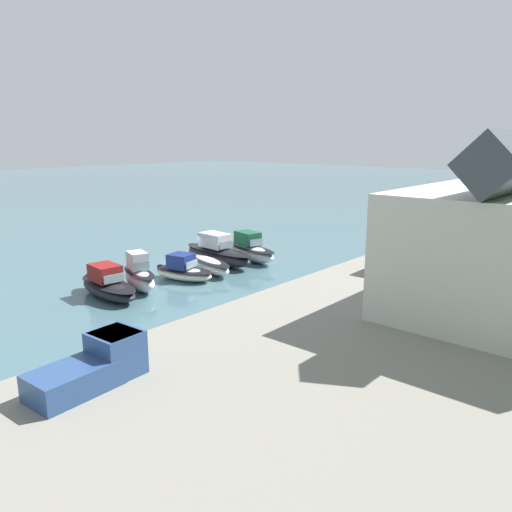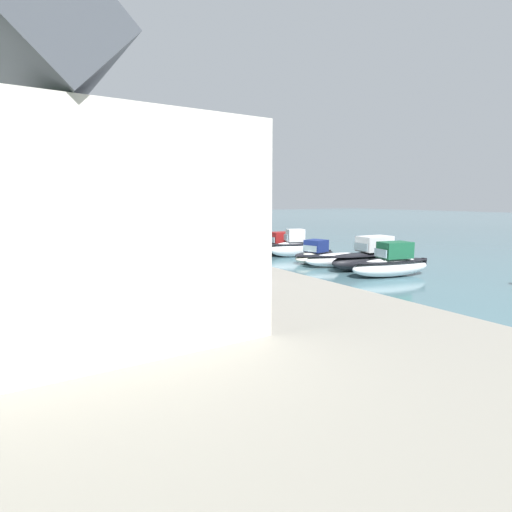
{
  "view_description": "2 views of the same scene",
  "coord_description": "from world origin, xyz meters",
  "px_view_note": "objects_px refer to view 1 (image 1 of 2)",
  "views": [
    {
      "loc": [
        30.65,
        34.95,
        11.35
      ],
      "look_at": [
        0.91,
        9.05,
        2.06
      ],
      "focal_mm": 35.0,
      "sensor_mm": 36.0,
      "label": 1
    },
    {
      "loc": [
        -24.39,
        29.53,
        6.08
      ],
      "look_at": [
        2.75,
        12.31,
        1.45
      ],
      "focal_mm": 28.0,
      "sensor_mm": 36.0,
      "label": 2
    }
  ],
  "objects_px": {
    "moored_boat_2": "(208,264)",
    "pickup_truck_0": "(97,364)",
    "mooring_buoy_0": "(258,239)",
    "moored_boat_4": "(139,276)",
    "moored_boat_0": "(249,250)",
    "moored_boat_3": "(183,271)",
    "moored_boat_5": "(108,286)",
    "moored_boat_1": "(218,253)",
    "parked_car_1": "(388,259)"
  },
  "relations": [
    {
      "from": "moored_boat_2",
      "to": "pickup_truck_0",
      "type": "xyz_separation_m",
      "value": [
        19.17,
        13.67,
        1.7
      ]
    },
    {
      "from": "moored_boat_2",
      "to": "mooring_buoy_0",
      "type": "relative_size",
      "value": 9.62
    },
    {
      "from": "moored_boat_4",
      "to": "moored_boat_0",
      "type": "bearing_deg",
      "value": -162.44
    },
    {
      "from": "moored_boat_3",
      "to": "moored_boat_5",
      "type": "distance_m",
      "value": 6.75
    },
    {
      "from": "moored_boat_1",
      "to": "moored_boat_2",
      "type": "relative_size",
      "value": 1.18
    },
    {
      "from": "moored_boat_0",
      "to": "moored_boat_3",
      "type": "xyz_separation_m",
      "value": [
        8.64,
        0.42,
        -0.24
      ]
    },
    {
      "from": "moored_boat_1",
      "to": "moored_boat_4",
      "type": "relative_size",
      "value": 1.59
    },
    {
      "from": "pickup_truck_0",
      "to": "parked_car_1",
      "type": "bearing_deg",
      "value": 84.84
    },
    {
      "from": "parked_car_1",
      "to": "mooring_buoy_0",
      "type": "relative_size",
      "value": 5.62
    },
    {
      "from": "moored_boat_1",
      "to": "moored_boat_2",
      "type": "xyz_separation_m",
      "value": [
        2.44,
        1.2,
        -0.4
      ]
    },
    {
      "from": "moored_boat_1",
      "to": "moored_boat_4",
      "type": "xyz_separation_m",
      "value": [
        9.57,
        1.1,
        0.02
      ]
    },
    {
      "from": "moored_boat_5",
      "to": "mooring_buoy_0",
      "type": "xyz_separation_m",
      "value": [
        -22.37,
        -4.83,
        -0.49
      ]
    },
    {
      "from": "moored_boat_4",
      "to": "parked_car_1",
      "type": "distance_m",
      "value": 19.11
    },
    {
      "from": "moored_boat_3",
      "to": "moored_boat_4",
      "type": "distance_m",
      "value": 4.07
    },
    {
      "from": "moored_boat_3",
      "to": "pickup_truck_0",
      "type": "xyz_separation_m",
      "value": [
        16.06,
        13.26,
        1.6
      ]
    },
    {
      "from": "moored_boat_2",
      "to": "moored_boat_3",
      "type": "bearing_deg",
      "value": 23.32
    },
    {
      "from": "pickup_truck_0",
      "to": "mooring_buoy_0",
      "type": "height_order",
      "value": "pickup_truck_0"
    },
    {
      "from": "moored_boat_3",
      "to": "moored_boat_4",
      "type": "height_order",
      "value": "moored_boat_4"
    },
    {
      "from": "moored_boat_1",
      "to": "moored_boat_5",
      "type": "height_order",
      "value": "moored_boat_1"
    },
    {
      "from": "moored_boat_4",
      "to": "mooring_buoy_0",
      "type": "xyz_separation_m",
      "value": [
        -19.67,
        -4.95,
        -0.7
      ]
    },
    {
      "from": "moored_boat_0",
      "to": "pickup_truck_0",
      "type": "bearing_deg",
      "value": 41.08
    },
    {
      "from": "moored_boat_1",
      "to": "moored_boat_3",
      "type": "distance_m",
      "value": 5.79
    },
    {
      "from": "pickup_truck_0",
      "to": "mooring_buoy_0",
      "type": "distance_m",
      "value": 36.88
    },
    {
      "from": "moored_boat_2",
      "to": "moored_boat_1",
      "type": "bearing_deg",
      "value": -137.9
    },
    {
      "from": "parked_car_1",
      "to": "moored_boat_1",
      "type": "bearing_deg",
      "value": -171.65
    },
    {
      "from": "moored_boat_5",
      "to": "pickup_truck_0",
      "type": "bearing_deg",
      "value": 61.8
    },
    {
      "from": "moored_boat_4",
      "to": "parked_car_1",
      "type": "relative_size",
      "value": 1.27
    },
    {
      "from": "moored_boat_5",
      "to": "pickup_truck_0",
      "type": "relative_size",
      "value": 1.45
    },
    {
      "from": "moored_boat_0",
      "to": "mooring_buoy_0",
      "type": "xyz_separation_m",
      "value": [
        -7.01,
        -5.03,
        -0.62
      ]
    },
    {
      "from": "moored_boat_0",
      "to": "parked_car_1",
      "type": "distance_m",
      "value": 14.49
    },
    {
      "from": "moored_boat_0",
      "to": "moored_boat_2",
      "type": "distance_m",
      "value": 5.54
    },
    {
      "from": "pickup_truck_0",
      "to": "moored_boat_2",
      "type": "bearing_deg",
      "value": 122.03
    },
    {
      "from": "parked_car_1",
      "to": "pickup_truck_0",
      "type": "distance_m",
      "value": 24.44
    },
    {
      "from": "moored_boat_0",
      "to": "moored_boat_2",
      "type": "height_order",
      "value": "moored_boat_0"
    },
    {
      "from": "mooring_buoy_0",
      "to": "parked_car_1",
      "type": "bearing_deg",
      "value": 69.46
    },
    {
      "from": "moored_boat_3",
      "to": "moored_boat_5",
      "type": "bearing_deg",
      "value": -19.02
    },
    {
      "from": "moored_boat_2",
      "to": "moored_boat_4",
      "type": "xyz_separation_m",
      "value": [
        7.13,
        -0.1,
        0.42
      ]
    },
    {
      "from": "moored_boat_1",
      "to": "parked_car_1",
      "type": "relative_size",
      "value": 2.02
    },
    {
      "from": "moored_boat_2",
      "to": "moored_boat_5",
      "type": "distance_m",
      "value": 9.83
    },
    {
      "from": "moored_boat_1",
      "to": "mooring_buoy_0",
      "type": "bearing_deg",
      "value": -155.13
    },
    {
      "from": "moored_boat_1",
      "to": "moored_boat_0",
      "type": "bearing_deg",
      "value": 163.07
    },
    {
      "from": "moored_boat_0",
      "to": "moored_boat_3",
      "type": "bearing_deg",
      "value": 14.88
    },
    {
      "from": "moored_boat_3",
      "to": "mooring_buoy_0",
      "type": "height_order",
      "value": "moored_boat_3"
    },
    {
      "from": "parked_car_1",
      "to": "mooring_buoy_0",
      "type": "xyz_separation_m",
      "value": [
        -7.28,
        -19.44,
        -2.09
      ]
    },
    {
      "from": "moored_boat_1",
      "to": "mooring_buoy_0",
      "type": "distance_m",
      "value": 10.83
    },
    {
      "from": "moored_boat_5",
      "to": "mooring_buoy_0",
      "type": "bearing_deg",
      "value": -162.08
    },
    {
      "from": "moored_boat_4",
      "to": "mooring_buoy_0",
      "type": "distance_m",
      "value": 20.3
    },
    {
      "from": "moored_boat_3",
      "to": "mooring_buoy_0",
      "type": "xyz_separation_m",
      "value": [
        -15.65,
        -5.45,
        -0.38
      ]
    },
    {
      "from": "moored_boat_2",
      "to": "parked_car_1",
      "type": "distance_m",
      "value": 15.43
    },
    {
      "from": "moored_boat_5",
      "to": "mooring_buoy_0",
      "type": "height_order",
      "value": "moored_boat_5"
    }
  ]
}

